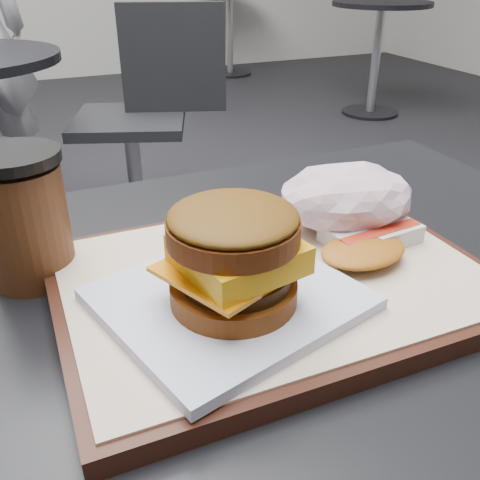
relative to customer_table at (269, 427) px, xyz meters
name	(u,v)px	position (x,y,z in m)	size (l,w,h in m)	color
customer_table	(269,427)	(0.00, 0.00, 0.00)	(0.80, 0.60, 0.77)	#A5A5AA
serving_tray	(272,281)	(-0.01, -0.01, 0.20)	(0.38, 0.28, 0.02)	black
breakfast_sandwich	(233,267)	(-0.06, -0.04, 0.24)	(0.23, 0.21, 0.09)	white
hash_brown	(367,241)	(0.09, -0.01, 0.22)	(0.12, 0.10, 0.02)	silver
crumpled_wrapper	(347,198)	(0.11, 0.05, 0.24)	(0.14, 0.11, 0.06)	silver
coffee_cup	(24,219)	(-0.20, 0.10, 0.25)	(0.08, 0.08, 0.12)	#3F200F
neighbor_chair	(146,106)	(0.29, 1.68, -0.07)	(0.65, 0.54, 0.88)	#9B9BA0
bg_table_near	(379,31)	(2.20, 2.80, -0.02)	(0.66, 0.66, 0.75)	black
bg_table_far	(229,11)	(1.80, 4.50, -0.02)	(0.66, 0.66, 0.75)	black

